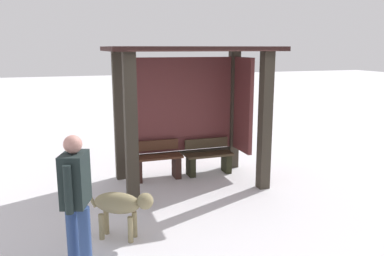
{
  "coord_description": "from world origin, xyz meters",
  "views": [
    {
      "loc": [
        -2.17,
        -6.71,
        2.54
      ],
      "look_at": [
        0.09,
        0.13,
        1.04
      ],
      "focal_mm": 36.2,
      "sensor_mm": 36.0,
      "label": 1
    }
  ],
  "objects_px": {
    "bus_shelter": "(191,91)",
    "bench_left_inside": "(157,162)",
    "person_walking": "(76,192)",
    "dog": "(121,205)",
    "bench_center_inside": "(209,158)"
  },
  "relations": [
    {
      "from": "bus_shelter",
      "to": "bench_left_inside",
      "type": "distance_m",
      "value": 1.55
    },
    {
      "from": "bus_shelter",
      "to": "person_walking",
      "type": "xyz_separation_m",
      "value": [
        -2.23,
        -2.53,
        -0.82
      ]
    },
    {
      "from": "bus_shelter",
      "to": "dog",
      "type": "xyz_separation_m",
      "value": [
        -1.65,
        -2.02,
        -1.26
      ]
    },
    {
      "from": "bench_left_inside",
      "to": "bench_center_inside",
      "type": "xyz_separation_m",
      "value": [
        1.08,
        0.0,
        -0.02
      ]
    },
    {
      "from": "bench_left_inside",
      "to": "bench_center_inside",
      "type": "bearing_deg",
      "value": 0.03
    },
    {
      "from": "bench_left_inside",
      "to": "person_walking",
      "type": "bearing_deg",
      "value": -120.19
    },
    {
      "from": "bench_left_inside",
      "to": "bench_center_inside",
      "type": "height_order",
      "value": "bench_left_inside"
    },
    {
      "from": "bench_left_inside",
      "to": "dog",
      "type": "height_order",
      "value": "bench_left_inside"
    },
    {
      "from": "bus_shelter",
      "to": "person_walking",
      "type": "relative_size",
      "value": 1.86
    },
    {
      "from": "bench_center_inside",
      "to": "bus_shelter",
      "type": "bearing_deg",
      "value": -155.41
    },
    {
      "from": "bench_left_inside",
      "to": "bench_center_inside",
      "type": "distance_m",
      "value": 1.08
    },
    {
      "from": "bench_left_inside",
      "to": "person_walking",
      "type": "distance_m",
      "value": 3.2
    },
    {
      "from": "bench_center_inside",
      "to": "dog",
      "type": "bearing_deg",
      "value": -133.25
    },
    {
      "from": "person_walking",
      "to": "dog",
      "type": "height_order",
      "value": "person_walking"
    },
    {
      "from": "bench_center_inside",
      "to": "person_walking",
      "type": "distance_m",
      "value": 3.85
    }
  ]
}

